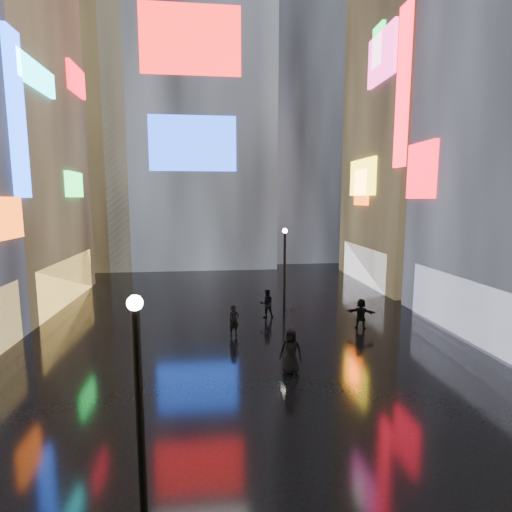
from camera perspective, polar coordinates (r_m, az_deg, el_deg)
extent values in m
plane|color=black|center=(22.62, -2.37, -9.70)|extent=(140.00, 140.00, 0.00)
cube|color=#FF4F0C|center=(21.88, -31.84, 4.65)|extent=(0.25, 2.24, 1.94)
cube|color=#1448FF|center=(23.74, -31.00, 16.89)|extent=(0.25, 1.40, 8.00)
cube|color=#FFC659|center=(29.59, -25.33, -3.21)|extent=(0.20, 10.00, 3.00)
cube|color=#1BF74A|center=(30.74, -24.54, 9.27)|extent=(0.25, 3.00, 1.71)
cube|color=#1AECFF|center=(26.65, -28.98, 21.68)|extent=(0.25, 4.84, 1.37)
cube|color=#FF0C1D|center=(33.58, -24.30, 21.93)|extent=(0.25, 3.32, 1.94)
cube|color=white|center=(23.05, 27.15, -6.40)|extent=(0.20, 9.00, 3.00)
cube|color=#FF0C1D|center=(25.83, 22.58, 11.20)|extent=(0.25, 2.99, 3.26)
cube|color=#FF0C1D|center=(29.19, 20.27, 21.69)|extent=(0.25, 1.40, 10.00)
cube|color=black|center=(36.72, 23.40, 18.63)|extent=(10.00, 12.00, 28.00)
cube|color=white|center=(34.36, 15.11, -1.21)|extent=(0.20, 9.00, 3.00)
cube|color=yellow|center=(34.17, 14.97, 10.80)|extent=(0.25, 4.92, 2.91)
cube|color=#FF32A0|center=(33.09, 17.53, 25.56)|extent=(0.25, 4.36, 3.46)
cube|color=#FF4F0C|center=(34.25, 14.84, 9.43)|extent=(0.25, 2.63, 2.87)
cube|color=#1BF74A|center=(33.97, 17.08, 26.73)|extent=(0.25, 1.69, 2.90)
cube|color=black|center=(47.61, -8.91, 25.28)|extent=(16.00, 14.00, 42.00)
cube|color=#FF1414|center=(40.88, -9.34, 28.21)|extent=(9.00, 0.20, 6.00)
cube|color=#194CFF|center=(38.72, -9.02, 15.60)|extent=(8.00, 0.20, 5.00)
cube|color=black|center=(49.65, 6.18, 19.84)|extent=(12.00, 12.00, 34.00)
cube|color=black|center=(45.61, -23.23, 15.19)|extent=(10.00, 10.00, 26.00)
cylinder|color=black|center=(8.72, -16.17, -22.88)|extent=(0.16, 0.16, 5.00)
sphere|color=white|center=(7.73, -16.93, -6.43)|extent=(0.30, 0.30, 0.30)
cylinder|color=black|center=(24.18, 4.10, -2.43)|extent=(0.16, 0.16, 5.00)
sphere|color=white|center=(23.84, 4.16, 3.61)|extent=(0.30, 0.30, 0.30)
imported|color=black|center=(16.41, 5.00, -13.41)|extent=(1.03, 0.83, 1.84)
imported|color=black|center=(22.37, 14.75, -7.98)|extent=(1.59, 1.05, 1.64)
imported|color=black|center=(20.65, -3.16, -9.17)|extent=(0.68, 0.59, 1.58)
imported|color=black|center=(23.62, 1.55, -6.80)|extent=(0.85, 0.69, 1.67)
imported|color=black|center=(15.95, 5.06, -8.84)|extent=(0.99, 1.01, 0.89)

